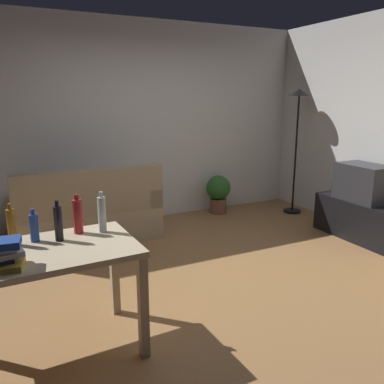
{
  "coord_description": "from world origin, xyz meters",
  "views": [
    {
      "loc": [
        -1.62,
        -3.03,
        1.71
      ],
      "look_at": [
        0.1,
        0.5,
        0.75
      ],
      "focal_mm": 36.8,
      "sensor_mm": 36.0,
      "label": 1
    }
  ],
  "objects_px": {
    "bottle_red": "(78,216)",
    "desk": "(42,266)",
    "tv_stand": "(360,219)",
    "tv": "(364,183)",
    "bottle_amber": "(12,227)",
    "bottle_clear": "(102,214)",
    "bottle_blue": "(34,228)",
    "potted_plant": "(218,191)",
    "bottle_dark": "(58,223)",
    "couch": "(88,216)",
    "torchiere_lamp": "(298,117)"
  },
  "relations": [
    {
      "from": "bottle_clear",
      "to": "tv_stand",
      "type": "bearing_deg",
      "value": 9.43
    },
    {
      "from": "desk",
      "to": "potted_plant",
      "type": "height_order",
      "value": "desk"
    },
    {
      "from": "bottle_amber",
      "to": "bottle_blue",
      "type": "distance_m",
      "value": 0.14
    },
    {
      "from": "couch",
      "to": "bottle_amber",
      "type": "distance_m",
      "value": 2.18
    },
    {
      "from": "bottle_red",
      "to": "bottle_clear",
      "type": "relative_size",
      "value": 0.96
    },
    {
      "from": "bottle_blue",
      "to": "bottle_dark",
      "type": "relative_size",
      "value": 0.81
    },
    {
      "from": "potted_plant",
      "to": "tv",
      "type": "bearing_deg",
      "value": -58.57
    },
    {
      "from": "bottle_amber",
      "to": "bottle_clear",
      "type": "relative_size",
      "value": 0.95
    },
    {
      "from": "bottle_clear",
      "to": "potted_plant",
      "type": "bearing_deg",
      "value": 44.96
    },
    {
      "from": "potted_plant",
      "to": "bottle_dark",
      "type": "height_order",
      "value": "bottle_dark"
    },
    {
      "from": "tv",
      "to": "torchiere_lamp",
      "type": "distance_m",
      "value": 1.43
    },
    {
      "from": "potted_plant",
      "to": "bottle_clear",
      "type": "xyz_separation_m",
      "value": [
        -2.24,
        -2.24,
        0.56
      ]
    },
    {
      "from": "bottle_red",
      "to": "desk",
      "type": "bearing_deg",
      "value": -141.2
    },
    {
      "from": "bottle_dark",
      "to": "tv_stand",
      "type": "bearing_deg",
      "value": 9.37
    },
    {
      "from": "bottle_blue",
      "to": "bottle_red",
      "type": "xyz_separation_m",
      "value": [
        0.29,
        0.04,
        0.03
      ]
    },
    {
      "from": "tv",
      "to": "desk",
      "type": "bearing_deg",
      "value": 100.92
    },
    {
      "from": "desk",
      "to": "bottle_dark",
      "type": "relative_size",
      "value": 4.39
    },
    {
      "from": "bottle_amber",
      "to": "potted_plant",
      "type": "bearing_deg",
      "value": 38.26
    },
    {
      "from": "couch",
      "to": "potted_plant",
      "type": "relative_size",
      "value": 2.91
    },
    {
      "from": "tv_stand",
      "to": "bottle_red",
      "type": "height_order",
      "value": "bottle_red"
    },
    {
      "from": "tv_stand",
      "to": "bottle_clear",
      "type": "relative_size",
      "value": 3.71
    },
    {
      "from": "bottle_dark",
      "to": "bottle_amber",
      "type": "bearing_deg",
      "value": 169.76
    },
    {
      "from": "bottle_dark",
      "to": "bottle_clear",
      "type": "distance_m",
      "value": 0.31
    },
    {
      "from": "tv",
      "to": "torchiere_lamp",
      "type": "relative_size",
      "value": 0.33
    },
    {
      "from": "bottle_dark",
      "to": "desk",
      "type": "bearing_deg",
      "value": -136.46
    },
    {
      "from": "torchiere_lamp",
      "to": "bottle_blue",
      "type": "xyz_separation_m",
      "value": [
        -3.73,
        -1.78,
        -0.55
      ]
    },
    {
      "from": "tv",
      "to": "bottle_blue",
      "type": "relative_size",
      "value": 2.64
    },
    {
      "from": "bottle_amber",
      "to": "bottle_dark",
      "type": "bearing_deg",
      "value": -10.24
    },
    {
      "from": "bottle_amber",
      "to": "bottle_red",
      "type": "xyz_separation_m",
      "value": [
        0.43,
        0.05,
        0.0
      ]
    },
    {
      "from": "desk",
      "to": "bottle_dark",
      "type": "height_order",
      "value": "bottle_dark"
    },
    {
      "from": "potted_plant",
      "to": "tv_stand",
      "type": "bearing_deg",
      "value": -58.66
    },
    {
      "from": "bottle_amber",
      "to": "bottle_clear",
      "type": "distance_m",
      "value": 0.59
    },
    {
      "from": "bottle_red",
      "to": "bottle_blue",
      "type": "bearing_deg",
      "value": -171.82
    },
    {
      "from": "potted_plant",
      "to": "bottle_dark",
      "type": "xyz_separation_m",
      "value": [
        -2.55,
        -2.28,
        0.55
      ]
    },
    {
      "from": "couch",
      "to": "bottle_clear",
      "type": "bearing_deg",
      "value": 82.38
    },
    {
      "from": "desk",
      "to": "bottle_clear",
      "type": "height_order",
      "value": "bottle_clear"
    },
    {
      "from": "bottle_amber",
      "to": "bottle_dark",
      "type": "distance_m",
      "value": 0.29
    },
    {
      "from": "tv",
      "to": "bottle_dark",
      "type": "xyz_separation_m",
      "value": [
        -3.58,
        -0.59,
        0.18
      ]
    },
    {
      "from": "torchiere_lamp",
      "to": "bottle_amber",
      "type": "xyz_separation_m",
      "value": [
        -3.86,
        -1.78,
        -0.53
      ]
    },
    {
      "from": "tv_stand",
      "to": "torchiere_lamp",
      "type": "distance_m",
      "value": 1.71
    },
    {
      "from": "tv_stand",
      "to": "torchiere_lamp",
      "type": "bearing_deg",
      "value": 0.0
    },
    {
      "from": "torchiere_lamp",
      "to": "bottle_clear",
      "type": "bearing_deg",
      "value": -151.42
    },
    {
      "from": "tv_stand",
      "to": "bottle_red",
      "type": "xyz_separation_m",
      "value": [
        -3.43,
        -0.49,
        0.65
      ]
    },
    {
      "from": "couch",
      "to": "desk",
      "type": "height_order",
      "value": "couch"
    },
    {
      "from": "tv_stand",
      "to": "tv",
      "type": "xyz_separation_m",
      "value": [
        0.0,
        -0.0,
        0.46
      ]
    },
    {
      "from": "tv_stand",
      "to": "bottle_blue",
      "type": "bearing_deg",
      "value": 98.18
    },
    {
      "from": "tv",
      "to": "potted_plant",
      "type": "xyz_separation_m",
      "value": [
        -1.04,
        1.69,
        -0.37
      ]
    },
    {
      "from": "tv_stand",
      "to": "potted_plant",
      "type": "height_order",
      "value": "potted_plant"
    },
    {
      "from": "desk",
      "to": "bottle_amber",
      "type": "xyz_separation_m",
      "value": [
        -0.15,
        0.18,
        0.23
      ]
    },
    {
      "from": "couch",
      "to": "torchiere_lamp",
      "type": "xyz_separation_m",
      "value": [
        3.02,
        -0.14,
        1.1
      ]
    }
  ]
}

